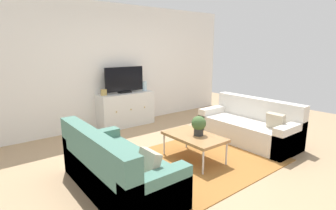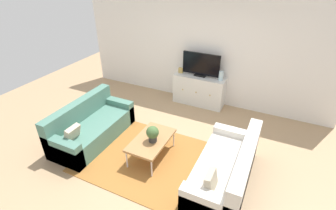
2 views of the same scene
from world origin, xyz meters
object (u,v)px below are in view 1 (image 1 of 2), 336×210
Objects in this scene: flat_screen_tv at (124,80)px; glass_vase at (145,86)px; tv_console at (126,109)px; mantel_clock at (104,92)px; coffee_table at (194,137)px; couch_right_side at (250,127)px; couch_left_side at (113,170)px; potted_plant at (199,125)px.

flat_screen_tv is 4.26× the size of glass_vase.
mantel_clock reaches higher than tv_console.
glass_vase is at bearing 75.29° from coffee_table.
couch_right_side is at bearing -60.32° from tv_console.
tv_console is 9.81× the size of mantel_clock.
tv_console is 0.71m from glass_vase.
couch_left_side reaches higher than tv_console.
coffee_table is 2.41m from mantel_clock.
potted_plant is 2.45m from glass_vase.
mantel_clock is at bearing 101.43° from potted_plant.
couch_right_side is at bearing -1.59° from coffee_table.
flat_screen_tv is at bearing 90.00° from tv_console.
couch_left_side is 2.87m from couch_right_side.
flat_screen_tv is at bearing 119.47° from couch_right_side.
potted_plant reaches higher than coffee_table.
coffee_table is at bearing 145.94° from potted_plant.
glass_vase is (0.52, 0.00, 0.49)m from tv_console.
couch_left_side is 3.18m from glass_vase.
couch_right_side reaches higher than coffee_table.
potted_plant is at bearing 0.07° from couch_left_side.
mantel_clock reaches higher than couch_right_side.
glass_vase is at bearing 49.43° from couch_left_side.
glass_vase reaches higher than coffee_table.
glass_vase reaches higher than mantel_clock.
tv_console reaches higher than coffee_table.
couch_left_side and couch_right_side have the same top height.
coffee_table is (-1.45, 0.04, 0.11)m from couch_right_side.
glass_vase is (0.61, 2.33, 0.49)m from coffee_table.
glass_vase reaches higher than potted_plant.
couch_right_side is 1.45m from coffee_table.
couch_left_side is 13.94× the size of mantel_clock.
mantel_clock is (1.00, 2.37, 0.55)m from couch_left_side.
flat_screen_tv is 7.17× the size of mantel_clock.
couch_right_side is 5.82× the size of potted_plant.
couch_right_side is (2.87, 0.00, 0.00)m from couch_left_side.
potted_plant is 2.43m from mantel_clock.
glass_vase is (0.56, 2.37, 0.28)m from potted_plant.
couch_right_side is 1.43m from potted_plant.
couch_left_side is at bearing -122.54° from tv_console.
couch_right_side is at bearing -51.76° from mantel_clock.
potted_plant is at bearing 179.93° from couch_right_side.
potted_plant is (-1.39, 0.00, 0.31)m from couch_right_side.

